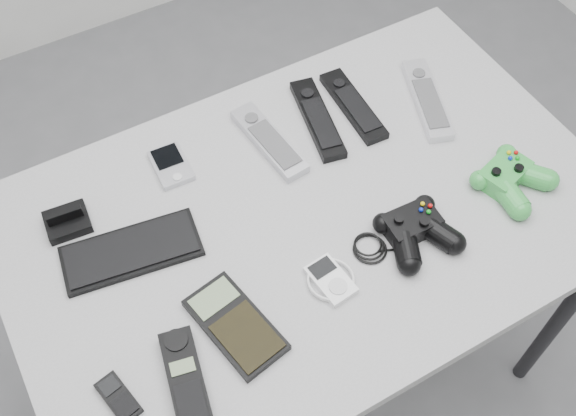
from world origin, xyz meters
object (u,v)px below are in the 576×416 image
desk (310,232)px  mobile_phone (118,398)px  pda (171,165)px  controller_black (416,229)px  pda_keyboard (131,251)px  calculator (235,324)px  remote_silver_b (427,99)px  remote_black_b (353,105)px  controller_green (511,177)px  cordless_handset (186,381)px  mp3_player (331,280)px  remote_black_a (317,118)px  remote_silver_a (269,140)px

desk → mobile_phone: mobile_phone is taller
pda → controller_black: bearing=-45.4°
pda_keyboard → mobile_phone: 0.27m
calculator → remote_silver_b: bearing=13.4°
remote_black_b → controller_green: (0.16, -0.32, 0.01)m
remote_silver_b → cordless_handset: (-0.71, -0.32, 0.00)m
desk → pda_keyboard: pda_keyboard is taller
calculator → mp3_player: bearing=-12.4°
remote_silver_b → pda_keyboard: bearing=-156.3°
pda → remote_black_a: 0.32m
pda → controller_green: (0.56, -0.36, 0.02)m
mobile_phone → remote_black_a: bearing=19.2°
pda → calculator: bearing=-93.8°
mp3_player → controller_green: 0.42m
remote_silver_a → remote_black_b: 0.20m
remote_silver_a → controller_black: 0.35m
pda_keyboard → remote_silver_b: bearing=12.1°
remote_silver_b → controller_black: bearing=-109.6°
controller_black → controller_green: bearing=4.7°
controller_black → remote_black_b: bearing=79.9°
cordless_handset → desk: bearing=40.8°
controller_green → pda: bearing=130.9°
remote_black_a → mp3_player: (-0.18, -0.34, -0.00)m
mobile_phone → remote_silver_a: bearing=25.0°
pda_keyboard → remote_black_b: 0.56m
mp3_player → pda: bearing=104.8°
remote_black_a → calculator: 0.49m
remote_black_b → remote_black_a: bearing=-179.6°
pda → remote_black_a: bearing=-3.8°
pda_keyboard → remote_silver_b: 0.69m
desk → controller_black: 0.22m
cordless_handset → remote_black_a: bearing=50.7°
pda_keyboard → calculator: 0.25m
calculator → mp3_player: calculator is taller
mobile_phone → pda: bearing=43.9°
calculator → controller_black: 0.37m
desk → remote_silver_b: (0.36, 0.13, 0.08)m
mp3_player → controller_black: controller_black is taller
remote_black_b → controller_black: controller_black is taller
remote_black_a → controller_black: 0.33m
desk → remote_black_a: (0.13, 0.19, 0.08)m
remote_black_a → mp3_player: remote_black_a is taller
pda → remote_silver_a: size_ratio=0.47×
calculator → remote_black_b: bearing=25.6°
pda → cordless_handset: size_ratio=0.57×
mobile_phone → cordless_handset: (0.11, -0.03, 0.01)m
remote_silver_a → controller_green: controller_green is taller
remote_black_b → cordless_handset: 0.68m
cordless_handset → mp3_player: bearing=20.4°
calculator → remote_silver_a: bearing=42.8°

